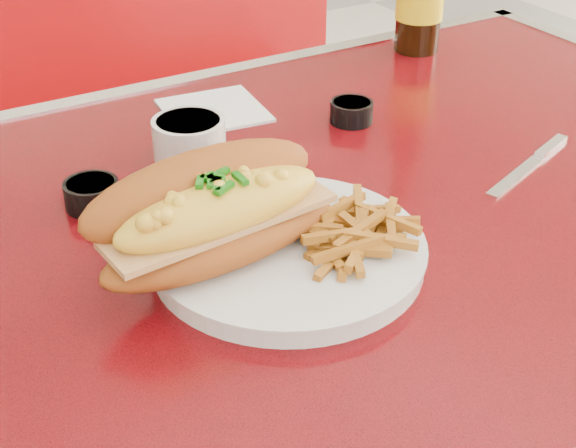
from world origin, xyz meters
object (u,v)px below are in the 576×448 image
fork (342,221)px  gravy_ramekin (189,137)px  dinner_plate (288,251)px  sauce_cup_left (92,193)px  sauce_cup_right (352,111)px  diner_table (339,322)px  mac_hoagie (214,212)px  knife (535,160)px  booth_bench_far (122,231)px

fork → gravy_ramekin: size_ratio=1.53×
dinner_plate → sauce_cup_left: size_ratio=4.25×
sauce_cup_left → dinner_plate: bearing=-56.5°
fork → sauce_cup_right: 0.27m
diner_table → fork: bearing=-126.6°
dinner_plate → gravy_ramekin: gravy_ramekin is taller
sauce_cup_left → gravy_ramekin: bearing=20.9°
diner_table → mac_hoagie: bearing=-165.8°
diner_table → sauce_cup_left: (-0.23, 0.13, 0.18)m
fork → gravy_ramekin: 0.24m
sauce_cup_left → knife: sauce_cup_left is taller
fork → mac_hoagie: bearing=92.3°
diner_table → sauce_cup_left: bearing=151.5°
mac_hoagie → knife: size_ratio=1.40×
sauce_cup_left → diner_table: bearing=-28.5°
dinner_plate → knife: dinner_plate is taller
dinner_plate → sauce_cup_left: (-0.12, 0.19, 0.01)m
booth_bench_far → knife: 1.00m
diner_table → knife: knife is taller
sauce_cup_left → mac_hoagie: bearing=-70.2°
booth_bench_far → mac_hoagie: 1.03m
fork → knife: bearing=-78.3°
diner_table → fork: (-0.04, -0.05, 0.18)m
diner_table → sauce_cup_right: sauce_cup_right is taller
knife → fork: bearing=164.2°
diner_table → booth_bench_far: (0.00, 0.81, -0.32)m
diner_table → dinner_plate: (-0.11, -0.06, 0.17)m
dinner_plate → fork: 0.07m
booth_bench_far → dinner_plate: (-0.11, -0.87, 0.49)m
booth_bench_far → fork: bearing=-92.7°
mac_hoagie → fork: (0.13, -0.01, -0.04)m
fork → dinner_plate: bearing=104.7°
diner_table → booth_bench_far: 0.87m
diner_table → fork: 0.19m
sauce_cup_right → knife: size_ratio=0.40×
booth_bench_far → sauce_cup_right: 0.83m
gravy_ramekin → fork: bearing=-76.5°
sauce_cup_right → dinner_plate: bearing=-134.9°
mac_hoagie → diner_table: bearing=8.8°
mac_hoagie → knife: (0.41, 0.01, -0.06)m
booth_bench_far → fork: size_ratio=8.53×
booth_bench_far → knife: size_ratio=6.86×
fork → sauce_cup_right: size_ratio=1.99×
dinner_plate → knife: bearing=4.7°
mac_hoagie → sauce_cup_left: mac_hoagie is taller
gravy_ramekin → diner_table: bearing=-61.3°
fork → diner_table: bearing=-29.1°
diner_table → dinner_plate: 0.21m
diner_table → sauce_cup_left: size_ratio=16.89×
sauce_cup_right → knife: 0.23m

